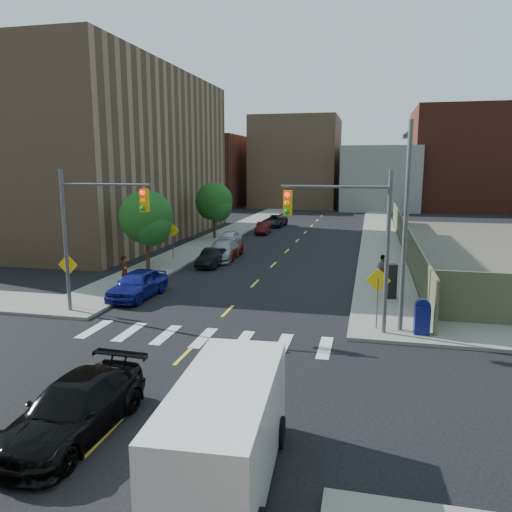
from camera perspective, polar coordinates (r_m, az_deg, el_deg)
The scene contains 30 objects.
ground at distance 18.00m, azimuth -10.56°, elevation -13.39°, with size 160.00×160.00×0.00m, color black.
sidewalk_nw at distance 58.80m, azimuth -1.42°, elevation 3.46°, with size 3.50×73.00×0.15m, color gray.
sidewalk_ne at distance 57.00m, azimuth 13.88°, elevation 2.94°, with size 3.50×73.00×0.15m, color gray.
fence_north at distance 43.54m, azimuth 16.59°, elevation 2.13°, with size 0.12×44.00×2.50m, color #595E41.
building_nw at distance 53.44m, azimuth -19.95°, elevation 10.67°, with size 22.00×30.00×16.00m, color #8C6B4C.
bg_bldg_west at distance 89.78m, azimuth -5.80°, elevation 9.61°, with size 14.00×18.00×12.00m, color #592319.
bg_bldg_midwest at distance 87.97m, azimuth 4.71°, elevation 10.59°, with size 14.00×16.00×15.00m, color #8C6B4C.
bg_bldg_center at distance 85.08m, azimuth 13.96°, elevation 8.65°, with size 12.00×16.00×10.00m, color gray.
bg_bldg_east at distance 88.37m, azimuth 23.28°, elevation 10.12°, with size 18.00×18.00×16.00m, color #592319.
signal_nw at distance 24.74m, azimuth -18.16°, elevation 3.68°, with size 4.59×0.30×7.00m.
signal_ne at distance 21.22m, azimuth 10.79°, elevation 2.98°, with size 4.59×0.30×7.00m.
streetlight_ne at distance 22.08m, azimuth 16.72°, elevation 4.81°, with size 0.25×3.70×9.00m.
warn_sign_nw at distance 26.51m, azimuth -20.66°, elevation -1.60°, with size 1.06×0.06×2.83m.
warn_sign_ne at distance 22.17m, azimuth 13.77°, elevation -3.49°, with size 1.06×0.06×2.83m.
warn_sign_midwest at distance 38.30m, azimuth -9.51°, elevation 2.46°, with size 1.06×0.06×2.83m.
tree_west_near at distance 34.61m, azimuth -12.39°, elevation 4.00°, with size 3.66×3.64×5.52m.
tree_west_far at distance 48.53m, azimuth -4.81°, elevation 5.99°, with size 3.66×3.64×5.52m.
parked_car_blue at distance 28.05m, azimuth -13.36°, elevation -3.13°, with size 1.83×4.55×1.55m, color navy.
parked_car_black at distance 35.90m, azimuth -5.06°, elevation -0.18°, with size 1.32×3.78×1.25m, color black.
parked_car_red at distance 38.98m, azimuth -3.62°, elevation 0.72°, with size 2.14×4.65×1.29m, color maroon.
parked_car_silver at distance 38.28m, azimuth -3.86°, elevation 0.67°, with size 2.05×5.05×1.46m, color #9D9FA4.
parked_car_white at distance 44.77m, azimuth -3.07°, elevation 2.02°, with size 1.59×3.95×1.34m, color silver.
parked_car_maroon at distance 52.59m, azimuth 0.84°, elevation 3.22°, with size 1.29×3.70×1.22m, color #3E0C0D.
parked_car_grey at distance 58.72m, azimuth 2.13°, elevation 4.03°, with size 2.22×4.82×1.34m, color black.
black_sedan at distance 14.85m, azimuth -20.04°, elevation -16.05°, with size 2.10×5.17×1.50m, color black.
cargo_van at distance 12.06m, azimuth -3.37°, elevation -18.90°, with size 2.54×5.57×2.50m.
mailbox at distance 22.26m, azimuth 18.46°, elevation -6.61°, with size 0.65×0.51×1.53m.
payphone at distance 27.58m, azimuth 15.14°, elevation -2.79°, with size 0.55×0.45×1.85m, color black.
pedestrian_west at distance 30.84m, azimuth -14.76°, elevation -1.54°, with size 0.62×0.41×1.70m, color gray.
pedestrian_east at distance 31.28m, azimuth 14.23°, elevation -1.36°, with size 0.82×0.64×1.68m, color gray.
Camera 1 is at (6.76, -15.04, 7.22)m, focal length 35.00 mm.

